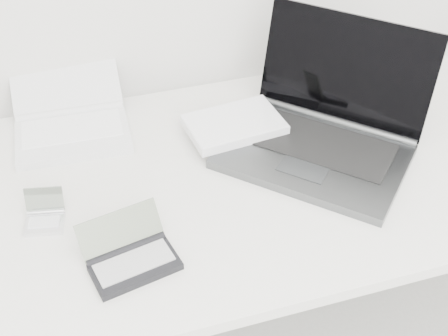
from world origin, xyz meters
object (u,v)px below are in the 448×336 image
object	(u,v)px
laptop_large	(308,129)
palmtop_charcoal	(131,257)
desk	(231,189)
netbook_open_white	(71,120)

from	to	relation	value
laptop_large	palmtop_charcoal	world-z (taller)	laptop_large
palmtop_charcoal	desk	bearing A→B (deg)	24.63
desk	laptop_large	world-z (taller)	laptop_large
desk	palmtop_charcoal	distance (m)	0.35
desk	palmtop_charcoal	size ratio (longest dim) A/B	8.05
desk	laptop_large	xyz separation A→B (m)	(0.22, 0.05, 0.09)
desk	netbook_open_white	xyz separation A→B (m)	(-0.34, 0.30, 0.07)
desk	netbook_open_white	distance (m)	0.46
desk	palmtop_charcoal	xyz separation A→B (m)	(-0.28, -0.20, 0.06)
netbook_open_white	laptop_large	bearing A→B (deg)	-21.26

